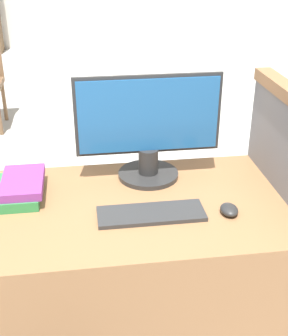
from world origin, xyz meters
name	(u,v)px	position (x,y,z in m)	size (l,w,h in m)	color
desk	(130,278)	(0.00, 0.37, 0.36)	(1.22, 0.74, 0.73)	#8C603D
carrel_divider	(279,223)	(0.64, 0.37, 0.58)	(0.07, 0.74, 1.15)	slate
monitor	(148,128)	(0.11, 0.59, 0.95)	(0.60, 0.26, 0.45)	#282828
keyboard	(151,214)	(0.07, 0.28, 0.74)	(0.40, 0.14, 0.02)	#2D2D2D
mouse	(229,210)	(0.37, 0.25, 0.75)	(0.07, 0.09, 0.04)	#262626
book_stack	(20,188)	(-0.42, 0.49, 0.77)	(0.19, 0.27, 0.08)	#2D7F42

